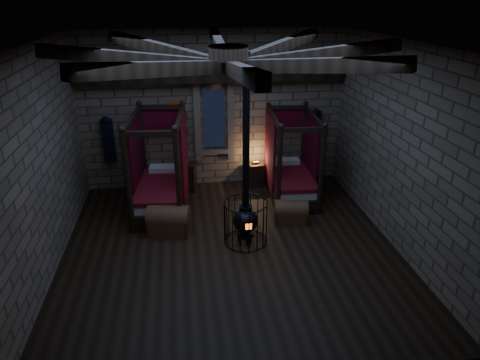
{
  "coord_description": "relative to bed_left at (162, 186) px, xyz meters",
  "views": [
    {
      "loc": [
        -0.91,
        -7.71,
        5.05
      ],
      "look_at": [
        0.29,
        0.6,
        1.32
      ],
      "focal_mm": 32.0,
      "sensor_mm": 36.0,
      "label": 1
    }
  ],
  "objects": [
    {
      "name": "trunk_left",
      "position": [
        0.17,
        -1.25,
        -0.29
      ],
      "size": [
        1.03,
        0.76,
        0.68
      ],
      "rotation": [
        0.0,
        0.0,
        -0.21
      ],
      "color": "#59351C",
      "rests_on": "ground"
    },
    {
      "name": "bed_right",
      "position": [
        3.36,
        0.24,
        -0.04
      ],
      "size": [
        1.26,
        2.2,
        2.22
      ],
      "rotation": [
        0.0,
        0.0,
        -0.07
      ],
      "color": "black",
      "rests_on": "ground"
    },
    {
      "name": "room",
      "position": [
        1.46,
        -2.03,
        3.15
      ],
      "size": [
        7.02,
        7.02,
        4.29
      ],
      "color": "black",
      "rests_on": "ground"
    },
    {
      "name": "trunk_right",
      "position": [
        3.02,
        -1.17,
        -0.34
      ],
      "size": [
        0.84,
        0.62,
        0.56
      ],
      "rotation": [
        0.0,
        0.0,
        -0.18
      ],
      "color": "#59351C",
      "rests_on": "ground"
    },
    {
      "name": "nightstand_left",
      "position": [
        0.66,
        0.99,
        -0.2
      ],
      "size": [
        0.57,
        0.55,
        0.94
      ],
      "rotation": [
        0.0,
        0.0,
        -0.22
      ],
      "color": "black",
      "rests_on": "ground"
    },
    {
      "name": "bed_left",
      "position": [
        0.0,
        0.0,
        0.0
      ],
      "size": [
        1.42,
        2.39,
        2.4
      ],
      "rotation": [
        0.0,
        0.0,
        -0.09
      ],
      "color": "black",
      "rests_on": "ground"
    },
    {
      "name": "nightstand_right",
      "position": [
        2.57,
        1.0,
        -0.26
      ],
      "size": [
        0.42,
        0.4,
        0.71
      ],
      "rotation": [
        0.0,
        0.0,
        0.02
      ],
      "color": "black",
      "rests_on": "ground"
    },
    {
      "name": "stove",
      "position": [
        1.82,
        -1.9,
        0.01
      ],
      "size": [
        0.95,
        0.95,
        4.05
      ],
      "rotation": [
        0.0,
        0.0,
        0.1
      ],
      "color": "black",
      "rests_on": "ground"
    }
  ]
}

